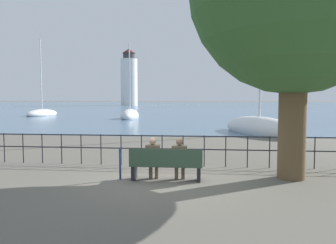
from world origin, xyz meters
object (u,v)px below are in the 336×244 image
at_px(harbor_lighthouse, 129,79).
at_px(closed_umbrella, 120,161).
at_px(seated_person_left, 153,156).
at_px(sailboat_0, 130,116).
at_px(sailboat_1, 42,113).
at_px(sailboat_2, 259,129).
at_px(park_bench, 166,165).
at_px(seated_person_right, 180,157).

bearing_deg(harbor_lighthouse, closed_umbrella, -77.41).
height_order(seated_person_left, sailboat_0, sailboat_0).
bearing_deg(sailboat_1, sailboat_0, -10.82).
height_order(sailboat_0, sailboat_1, sailboat_1).
bearing_deg(sailboat_2, park_bench, -134.96).
distance_m(park_bench, sailboat_0, 29.56).
height_order(seated_person_left, closed_umbrella, seated_person_left).
xyz_separation_m(park_bench, closed_umbrella, (-1.29, 0.01, 0.08)).
bearing_deg(closed_umbrella, seated_person_left, 4.48).
distance_m(closed_umbrella, sailboat_2, 14.14).
xyz_separation_m(park_bench, sailboat_0, (-7.42, 28.61, -0.07)).
distance_m(seated_person_left, seated_person_right, 0.75).
bearing_deg(closed_umbrella, sailboat_0, 102.08).
bearing_deg(seated_person_right, sailboat_2, 71.26).
distance_m(seated_person_right, closed_umbrella, 1.67).
bearing_deg(harbor_lighthouse, park_bench, -76.79).
distance_m(closed_umbrella, sailboat_0, 29.25).
height_order(seated_person_right, sailboat_0, sailboat_0).
bearing_deg(sailboat_2, sailboat_0, 102.63).
distance_m(seated_person_left, harbor_lighthouse, 117.56).
xyz_separation_m(sailboat_0, sailboat_2, (12.11, -15.79, -0.02)).
xyz_separation_m(closed_umbrella, sailboat_0, (-6.12, 28.60, -0.15)).
bearing_deg(harbor_lighthouse, sailboat_1, -85.86).
relative_size(closed_umbrella, sailboat_0, 0.10).
xyz_separation_m(closed_umbrella, sailboat_1, (-19.73, 34.19, -0.20)).
bearing_deg(closed_umbrella, park_bench, -0.44).
bearing_deg(sailboat_1, seated_person_left, -47.30).
height_order(seated_person_left, sailboat_2, sailboat_2).
relative_size(sailboat_2, harbor_lighthouse, 0.42).
bearing_deg(sailboat_1, sailboat_2, -28.23).
distance_m(park_bench, closed_umbrella, 1.30).
xyz_separation_m(park_bench, seated_person_left, (-0.37, 0.08, 0.22)).
bearing_deg(seated_person_left, sailboat_2, 68.31).
bearing_deg(harbor_lighthouse, sailboat_0, -77.24).
distance_m(seated_person_left, sailboat_1, 39.88).
bearing_deg(sailboat_2, closed_umbrella, -139.90).
height_order(seated_person_right, sailboat_1, sailboat_1).
bearing_deg(sailboat_0, park_bench, -75.67).
bearing_deg(park_bench, sailboat_0, 104.53).
relative_size(sailboat_1, harbor_lighthouse, 0.50).
relative_size(seated_person_right, sailboat_1, 0.11).
distance_m(sailboat_1, harbor_lighthouse, 80.84).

